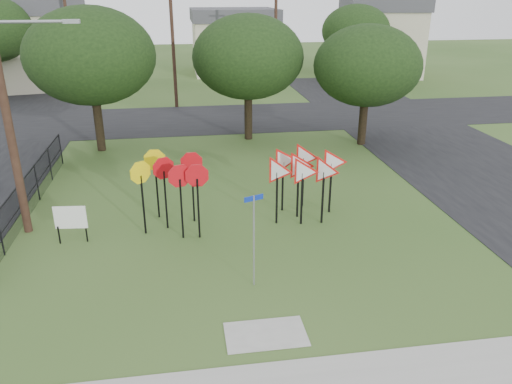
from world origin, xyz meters
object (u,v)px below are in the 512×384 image
street_name_sign (254,235)px  yield_sign_cluster (303,169)px  stop_sign_cluster (171,177)px  info_board (70,219)px

street_name_sign → yield_sign_cluster: (2.46, 4.39, 0.28)m
street_name_sign → stop_sign_cluster: street_name_sign is taller
street_name_sign → stop_sign_cluster: size_ratio=1.05×
stop_sign_cluster → info_board: stop_sign_cluster is taller
stop_sign_cluster → info_board: (-3.37, -0.54, -1.07)m
yield_sign_cluster → info_board: size_ratio=2.45×
stop_sign_cluster → info_board: 3.57m
stop_sign_cluster → street_name_sign: bearing=-60.9°
street_name_sign → info_board: bearing=148.1°
stop_sign_cluster → yield_sign_cluster: 4.72m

